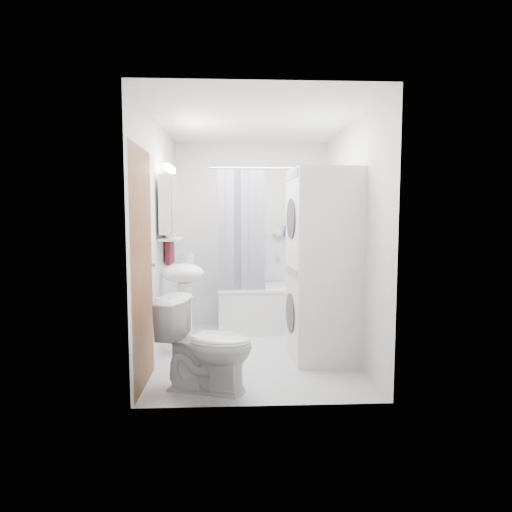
{
  "coord_description": "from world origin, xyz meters",
  "views": [
    {
      "loc": [
        -0.21,
        -4.42,
        1.43
      ],
      "look_at": [
        0.01,
        0.15,
        1.01
      ],
      "focal_mm": 30.0,
      "sensor_mm": 36.0,
      "label": 1
    }
  ],
  "objects_px": {
    "sink": "(184,287)",
    "washer_dryer": "(324,265)",
    "toilet": "(207,345)",
    "bathtub": "(276,305)"
  },
  "relations": [
    {
      "from": "sink",
      "to": "toilet",
      "type": "bearing_deg",
      "value": -72.63
    },
    {
      "from": "washer_dryer",
      "to": "toilet",
      "type": "bearing_deg",
      "value": -149.86
    },
    {
      "from": "toilet",
      "to": "sink",
      "type": "bearing_deg",
      "value": 34.3
    },
    {
      "from": "sink",
      "to": "washer_dryer",
      "type": "relative_size",
      "value": 0.55
    },
    {
      "from": "bathtub",
      "to": "sink",
      "type": "xyz_separation_m",
      "value": [
        -1.06,
        -0.91,
        0.4
      ]
    },
    {
      "from": "bathtub",
      "to": "toilet",
      "type": "height_order",
      "value": "toilet"
    },
    {
      "from": "bathtub",
      "to": "washer_dryer",
      "type": "xyz_separation_m",
      "value": [
        0.37,
        -1.13,
        0.64
      ]
    },
    {
      "from": "washer_dryer",
      "to": "toilet",
      "type": "relative_size",
      "value": 2.44
    },
    {
      "from": "sink",
      "to": "washer_dryer",
      "type": "bearing_deg",
      "value": -8.58
    },
    {
      "from": "bathtub",
      "to": "sink",
      "type": "bearing_deg",
      "value": -139.23
    }
  ]
}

